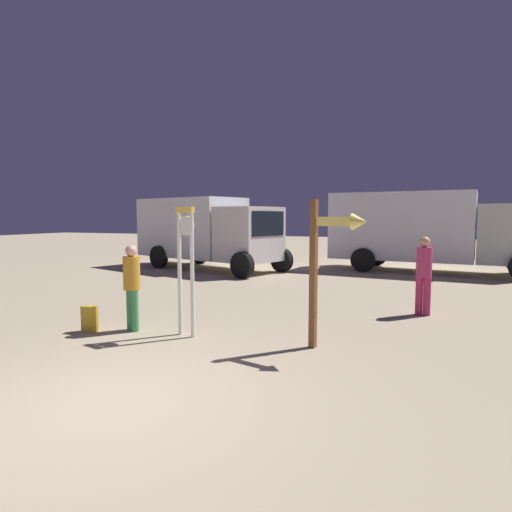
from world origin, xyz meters
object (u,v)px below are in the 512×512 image
object	(u,v)px
backpack	(90,319)
arrow_sign	(330,252)
person_distant	(424,271)
standing_clock	(186,260)
box_truck_far	(204,230)
box_truck_near	(420,228)
person_near_clock	(132,283)

from	to	relation	value
backpack	arrow_sign	bearing A→B (deg)	5.56
person_distant	standing_clock	bearing A→B (deg)	-140.91
person_distant	box_truck_far	size ratio (longest dim) A/B	0.24
box_truck_near	box_truck_far	world-z (taller)	box_truck_near
backpack	box_truck_far	bearing A→B (deg)	104.93
person_near_clock	box_truck_far	size ratio (longest dim) A/B	0.23
arrow_sign	box_truck_far	world-z (taller)	box_truck_far
box_truck_near	box_truck_far	xyz separation A→B (m)	(-8.06, -1.97, -0.09)
standing_clock	person_near_clock	bearing A→B (deg)	-177.60
backpack	box_truck_near	size ratio (longest dim) A/B	0.06
person_near_clock	box_truck_near	bearing A→B (deg)	65.79
standing_clock	arrow_sign	world-z (taller)	arrow_sign
backpack	box_truck_far	xyz separation A→B (m)	(-2.47, 9.28, 1.32)
standing_clock	arrow_sign	xyz separation A→B (m)	(2.50, 0.03, 0.21)
person_distant	box_truck_near	size ratio (longest dim) A/B	0.23
person_near_clock	person_distant	bearing A→B (deg)	32.73
arrow_sign	person_distant	bearing A→B (deg)	66.04
arrow_sign	person_near_clock	world-z (taller)	arrow_sign
person_near_clock	person_distant	size ratio (longest dim) A/B	0.94
person_distant	box_truck_near	bearing A→B (deg)	90.57
box_truck_near	arrow_sign	bearing A→B (deg)	-96.90
standing_clock	person_near_clock	size ratio (longest dim) A/B	1.43
person_near_clock	backpack	distance (m)	1.00
arrow_sign	person_near_clock	distance (m)	3.66
standing_clock	backpack	size ratio (longest dim) A/B	4.77
person_near_clock	box_truck_far	xyz separation A→B (m)	(-3.15, 8.94, 0.68)
arrow_sign	backpack	distance (m)	4.49
person_near_clock	person_distant	world-z (taller)	person_distant
standing_clock	backpack	xyz separation A→B (m)	(-1.78, -0.38, -1.10)
person_near_clock	box_truck_near	xyz separation A→B (m)	(4.90, 10.91, 0.77)
backpack	person_near_clock	bearing A→B (deg)	26.46
arrow_sign	backpack	size ratio (longest dim) A/B	4.99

